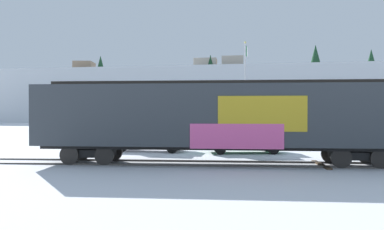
{
  "coord_description": "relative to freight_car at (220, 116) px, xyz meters",
  "views": [
    {
      "loc": [
        0.54,
        -16.49,
        2.53
      ],
      "look_at": [
        -2.06,
        0.74,
        2.36
      ],
      "focal_mm": 32.2,
      "sensor_mm": 36.0,
      "label": 1
    }
  ],
  "objects": [
    {
      "name": "track",
      "position": [
        -1.45,
        -0.1,
        -2.25
      ],
      "size": [
        59.95,
        5.92,
        0.08
      ],
      "color": "#4C4742",
      "rests_on": "ground_plane"
    },
    {
      "name": "parked_car_green",
      "position": [
        1.09,
        4.79,
        -1.42
      ],
      "size": [
        4.91,
        2.66,
        1.73
      ],
      "color": "#1E5933",
      "rests_on": "ground_plane"
    },
    {
      "name": "parked_car_white",
      "position": [
        -4.76,
        4.77,
        -1.42
      ],
      "size": [
        4.8,
        2.03,
        1.75
      ],
      "color": "silver",
      "rests_on": "ground_plane"
    },
    {
      "name": "ground_plane",
      "position": [
        0.61,
        0.0,
        -2.29
      ],
      "size": [
        260.0,
        260.0,
        0.0
      ],
      "primitive_type": "plane",
      "color": "silver"
    },
    {
      "name": "flagpole",
      "position": [
        1.29,
        11.86,
        2.96
      ],
      "size": [
        0.34,
        1.48,
        8.19
      ],
      "color": "silver",
      "rests_on": "ground_plane"
    },
    {
      "name": "hillside",
      "position": [
        0.58,
        72.97,
        3.84
      ],
      "size": [
        130.45,
        37.87,
        16.92
      ],
      "color": "silver",
      "rests_on": "ground_plane"
    },
    {
      "name": "freight_car",
      "position": [
        0.0,
        0.0,
        0.0
      ],
      "size": [
        17.58,
        4.12,
        4.02
      ],
      "color": "#33383D",
      "rests_on": "ground_plane"
    }
  ]
}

